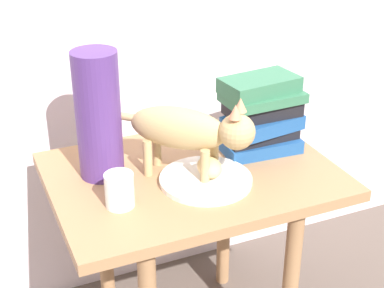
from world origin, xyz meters
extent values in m
cube|color=#9E724C|center=(0.00, 0.00, 0.57)|extent=(0.74, 0.54, 0.03)
cylinder|color=#9E724C|center=(-0.20, 0.20, 0.28)|extent=(0.04, 0.04, 0.56)
cylinder|color=#9E724C|center=(0.20, 0.20, 0.28)|extent=(0.04, 0.04, 0.56)
cylinder|color=silver|center=(0.01, -0.07, 0.60)|extent=(0.24, 0.24, 0.01)
ellipsoid|color=#E0BC7A|center=(0.02, -0.06, 0.63)|extent=(0.06, 0.08, 0.05)
cylinder|color=tan|center=(0.04, -0.04, 0.64)|extent=(0.02, 0.02, 0.10)
cylinder|color=tan|center=(0.00, -0.08, 0.64)|extent=(0.02, 0.02, 0.10)
cylinder|color=tan|center=(-0.07, 0.07, 0.64)|extent=(0.02, 0.02, 0.10)
cylinder|color=tan|center=(-0.11, 0.03, 0.64)|extent=(0.02, 0.02, 0.10)
ellipsoid|color=tan|center=(-0.04, 0.00, 0.72)|extent=(0.25, 0.24, 0.11)
sphere|color=tan|center=(0.07, -0.11, 0.74)|extent=(0.09, 0.09, 0.09)
cone|color=#DD8460|center=(0.09, -0.09, 0.80)|extent=(0.03, 0.03, 0.03)
cone|color=#DD8460|center=(0.06, -0.12, 0.80)|extent=(0.03, 0.03, 0.03)
cylinder|color=tan|center=(-0.18, 0.14, 0.73)|extent=(0.13, 0.12, 0.02)
cube|color=#1E4C8C|center=(0.22, 0.04, 0.61)|extent=(0.22, 0.14, 0.04)
cube|color=black|center=(0.22, 0.04, 0.64)|extent=(0.21, 0.12, 0.03)
cube|color=#1E4C8C|center=(0.23, 0.03, 0.67)|extent=(0.22, 0.15, 0.04)
cube|color=black|center=(0.23, 0.05, 0.71)|extent=(0.20, 0.12, 0.04)
cube|color=#336B4C|center=(0.23, 0.04, 0.75)|extent=(0.22, 0.14, 0.03)
cube|color=#336B4C|center=(0.22, 0.05, 0.78)|extent=(0.22, 0.14, 0.04)
cylinder|color=#4C2D72|center=(-0.22, 0.08, 0.76)|extent=(0.11, 0.11, 0.33)
cylinder|color=silver|center=(-0.22, -0.09, 0.63)|extent=(0.07, 0.07, 0.08)
cylinder|color=silver|center=(-0.22, -0.09, 0.61)|extent=(0.06, 0.06, 0.04)
camera|label=1|loc=(-0.54, -1.24, 1.35)|focal=54.87mm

